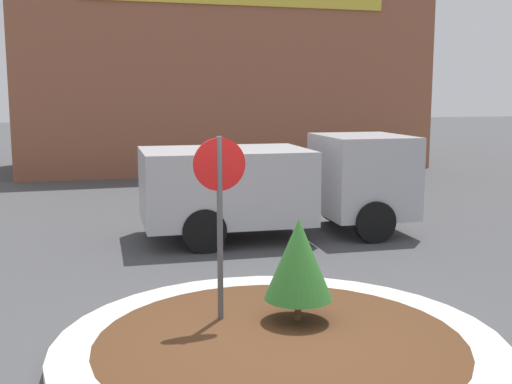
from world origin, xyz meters
The scene contains 6 objects.
ground_plane centered at (0.00, 0.00, 0.00)m, with size 120.00×120.00×0.00m, color #474749.
traffic_island centered at (0.00, 0.00, 0.08)m, with size 5.07×5.07×0.15m.
stop_sign centered at (-0.48, 0.85, 1.63)m, with size 0.63×0.07×2.39m.
island_shrub centered at (0.41, 0.52, 0.92)m, with size 0.83×0.83×1.26m.
utility_truck centered at (1.86, 5.66, 1.10)m, with size 5.50×2.49×2.02m.
storefront_building centered at (3.73, 18.39, 3.55)m, with size 15.22×6.07×7.10m.
Camera 1 is at (-2.21, -6.49, 2.90)m, focal length 45.00 mm.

